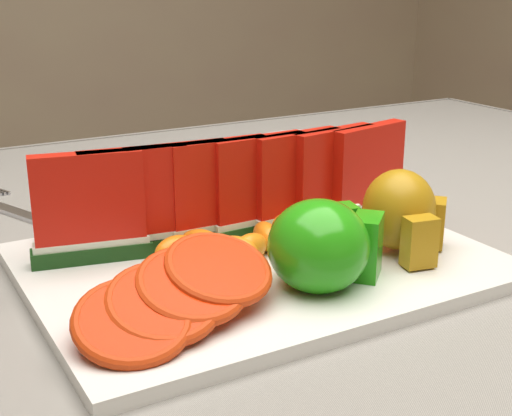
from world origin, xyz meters
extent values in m
cube|color=#55331C|center=(0.00, 0.00, 0.73)|extent=(1.40, 0.90, 0.03)
cube|color=#55331C|center=(0.64, 0.39, 0.36)|extent=(0.06, 0.06, 0.72)
cube|color=slate|center=(0.00, 0.00, 0.75)|extent=(1.52, 1.02, 0.01)
cube|color=slate|center=(0.00, 0.51, 0.66)|extent=(1.52, 0.01, 0.20)
cube|color=silver|center=(-0.04, -0.08, 0.76)|extent=(0.40, 0.30, 0.01)
ellipsoid|color=#267D0F|center=(-0.03, -0.16, 0.80)|extent=(0.10, 0.10, 0.08)
cube|color=#267D0F|center=(0.01, -0.16, 0.80)|extent=(0.04, 0.04, 0.06)
cube|color=beige|center=(0.02, -0.16, 0.80)|extent=(0.03, 0.03, 0.05)
cube|color=#267D0F|center=(0.01, -0.13, 0.80)|extent=(0.04, 0.03, 0.06)
cube|color=beige|center=(0.01, -0.13, 0.80)|extent=(0.03, 0.01, 0.05)
ellipsoid|color=#B97712|center=(0.07, -0.13, 0.81)|extent=(0.08, 0.08, 0.07)
cube|color=#B97712|center=(0.06, -0.17, 0.79)|extent=(0.03, 0.02, 0.04)
cube|color=#B97712|center=(0.11, -0.14, 0.79)|extent=(0.03, 0.03, 0.04)
cylinder|color=silver|center=(0.26, 0.29, 0.76)|extent=(0.23, 0.23, 0.01)
cube|color=silver|center=(-0.20, 0.19, 0.76)|extent=(0.08, 0.16, 0.00)
cube|color=silver|center=(-0.20, 0.28, 0.76)|extent=(0.02, 0.04, 0.00)
cube|color=#0C3912|center=(-0.18, -0.01, 0.78)|extent=(0.11, 0.04, 0.01)
cube|color=silver|center=(-0.18, -0.01, 0.79)|extent=(0.10, 0.04, 0.01)
cube|color=red|center=(-0.18, -0.01, 0.83)|extent=(0.10, 0.04, 0.08)
cube|color=#0C3912|center=(-0.14, -0.02, 0.78)|extent=(0.11, 0.04, 0.01)
cube|color=silver|center=(-0.14, -0.02, 0.79)|extent=(0.10, 0.03, 0.01)
cube|color=red|center=(-0.14, -0.02, 0.83)|extent=(0.10, 0.03, 0.08)
cube|color=#0C3912|center=(-0.10, -0.02, 0.78)|extent=(0.11, 0.03, 0.01)
cube|color=silver|center=(-0.10, -0.02, 0.79)|extent=(0.10, 0.03, 0.01)
cube|color=red|center=(-0.10, -0.02, 0.83)|extent=(0.10, 0.02, 0.08)
cube|color=#0C3912|center=(-0.06, -0.03, 0.78)|extent=(0.11, 0.02, 0.01)
cube|color=silver|center=(-0.06, -0.03, 0.79)|extent=(0.10, 0.02, 0.01)
cube|color=red|center=(-0.06, -0.03, 0.83)|extent=(0.10, 0.02, 0.08)
cube|color=#0C3912|center=(-0.02, -0.03, 0.78)|extent=(0.11, 0.02, 0.01)
cube|color=silver|center=(-0.02, -0.03, 0.79)|extent=(0.10, 0.02, 0.01)
cube|color=red|center=(-0.02, -0.03, 0.83)|extent=(0.10, 0.02, 0.08)
cube|color=#0C3912|center=(0.02, -0.04, 0.78)|extent=(0.11, 0.03, 0.01)
cube|color=silver|center=(0.02, -0.04, 0.79)|extent=(0.10, 0.03, 0.01)
cube|color=red|center=(0.02, -0.04, 0.83)|extent=(0.10, 0.02, 0.08)
cube|color=#0C3912|center=(0.06, -0.04, 0.78)|extent=(0.11, 0.04, 0.01)
cube|color=silver|center=(0.06, -0.04, 0.79)|extent=(0.10, 0.03, 0.01)
cube|color=red|center=(0.06, -0.04, 0.83)|extent=(0.10, 0.03, 0.08)
cube|color=#0C3912|center=(0.10, -0.04, 0.78)|extent=(0.11, 0.04, 0.01)
cube|color=silver|center=(0.10, -0.04, 0.79)|extent=(0.10, 0.04, 0.01)
cube|color=red|center=(0.10, -0.04, 0.83)|extent=(0.10, 0.04, 0.08)
cylinder|color=#C64712|center=(-0.20, -0.17, 0.79)|extent=(0.09, 0.09, 0.03)
torus|color=#DB3600|center=(-0.20, -0.17, 0.79)|extent=(0.10, 0.10, 0.04)
cylinder|color=#C64712|center=(-0.17, -0.16, 0.79)|extent=(0.08, 0.08, 0.03)
torus|color=#DB3600|center=(-0.17, -0.16, 0.79)|extent=(0.09, 0.09, 0.04)
cylinder|color=#C64712|center=(-0.14, -0.16, 0.80)|extent=(0.08, 0.08, 0.03)
torus|color=#DB3600|center=(-0.14, -0.16, 0.80)|extent=(0.09, 0.09, 0.04)
cylinder|color=#C64712|center=(-0.12, -0.15, 0.80)|extent=(0.09, 0.08, 0.03)
torus|color=#DB3600|center=(-0.12, -0.15, 0.80)|extent=(0.10, 0.09, 0.04)
cylinder|color=#C64712|center=(-0.17, 0.04, 0.78)|extent=(0.07, 0.07, 0.03)
torus|color=#DB3600|center=(-0.17, 0.04, 0.78)|extent=(0.08, 0.08, 0.03)
cylinder|color=#C64712|center=(-0.12, 0.04, 0.79)|extent=(0.08, 0.08, 0.03)
torus|color=#DB3600|center=(-0.12, 0.04, 0.79)|extent=(0.09, 0.09, 0.03)
cylinder|color=#C64712|center=(-0.07, 0.04, 0.79)|extent=(0.08, 0.08, 0.03)
torus|color=#DB3600|center=(-0.07, 0.04, 0.79)|extent=(0.10, 0.09, 0.03)
cylinder|color=#C64712|center=(-0.02, 0.04, 0.79)|extent=(0.09, 0.09, 0.03)
torus|color=#DB3600|center=(-0.02, 0.04, 0.79)|extent=(0.10, 0.10, 0.03)
cylinder|color=#C64712|center=(0.03, 0.04, 0.80)|extent=(0.09, 0.09, 0.03)
torus|color=#DB3600|center=(0.03, 0.04, 0.80)|extent=(0.11, 0.10, 0.03)
cylinder|color=#C64712|center=(0.07, 0.04, 0.80)|extent=(0.10, 0.10, 0.03)
torus|color=#DB3600|center=(0.07, 0.04, 0.80)|extent=(0.11, 0.11, 0.03)
cylinder|color=#C64712|center=(0.12, 0.04, 0.80)|extent=(0.10, 0.10, 0.03)
torus|color=#DB3600|center=(0.12, 0.04, 0.80)|extent=(0.11, 0.11, 0.03)
ellipsoid|color=orange|center=(-0.11, -0.05, 0.78)|extent=(0.05, 0.03, 0.03)
ellipsoid|color=orange|center=(-0.09, -0.05, 0.78)|extent=(0.04, 0.05, 0.03)
ellipsoid|color=orange|center=(-0.07, -0.08, 0.78)|extent=(0.04, 0.05, 0.03)
ellipsoid|color=orange|center=(-0.06, -0.08, 0.78)|extent=(0.05, 0.04, 0.03)
ellipsoid|color=orange|center=(-0.03, -0.07, 0.78)|extent=(0.03, 0.05, 0.03)
ellipsoid|color=orange|center=(0.01, -0.05, 0.78)|extent=(0.05, 0.04, 0.03)
ellipsoid|color=orange|center=(0.01, -0.07, 0.78)|extent=(0.04, 0.03, 0.03)
ellipsoid|color=orange|center=(0.04, -0.05, 0.78)|extent=(0.03, 0.05, 0.03)
camera|label=1|loc=(-0.34, -0.59, 1.01)|focal=50.00mm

